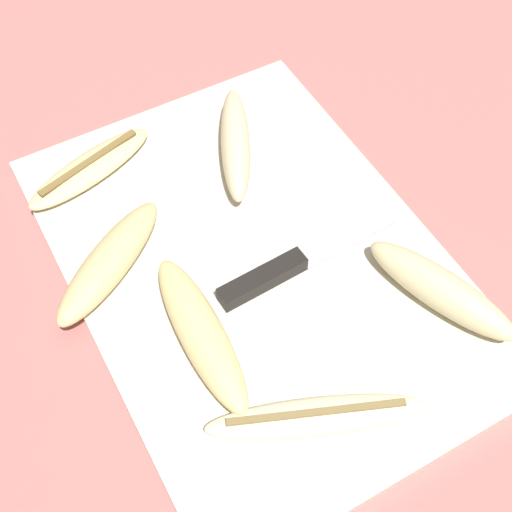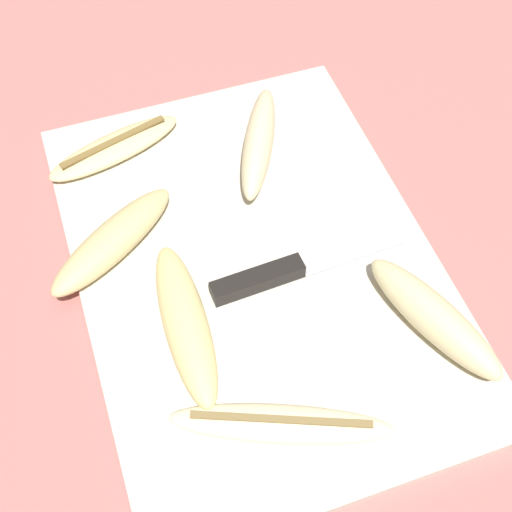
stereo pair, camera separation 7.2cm
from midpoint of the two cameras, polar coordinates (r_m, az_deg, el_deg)
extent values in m
plane|color=#B76B66|center=(0.74, -2.79, -1.16)|extent=(4.00, 4.00, 0.00)
cube|color=beige|center=(0.74, -2.80, -0.91)|extent=(0.51, 0.36, 0.01)
cube|color=black|center=(0.71, -2.39, -2.08)|extent=(0.02, 0.10, 0.02)
cube|color=#B7BABF|center=(0.75, 4.55, 1.24)|extent=(0.03, 0.11, 0.00)
ellipsoid|color=beige|center=(0.81, -4.25, 8.82)|extent=(0.17, 0.10, 0.04)
ellipsoid|color=#EDD689|center=(0.68, -7.49, -6.36)|extent=(0.18, 0.05, 0.03)
ellipsoid|color=beige|center=(0.64, 1.54, -12.99)|extent=(0.11, 0.20, 0.02)
cube|color=olive|center=(0.63, 1.56, -12.65)|extent=(0.07, 0.15, 0.00)
ellipsoid|color=#DBC684|center=(0.74, -14.44, -0.65)|extent=(0.13, 0.16, 0.03)
ellipsoid|color=beige|center=(0.83, -15.61, 6.62)|extent=(0.09, 0.17, 0.02)
cube|color=olive|center=(0.82, -15.77, 7.10)|extent=(0.04, 0.13, 0.00)
ellipsoid|color=beige|center=(0.71, 11.75, -2.86)|extent=(0.17, 0.09, 0.04)
camera|label=1|loc=(0.04, -92.87, -4.16)|focal=50.00mm
camera|label=2|loc=(0.04, 87.13, 4.16)|focal=50.00mm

